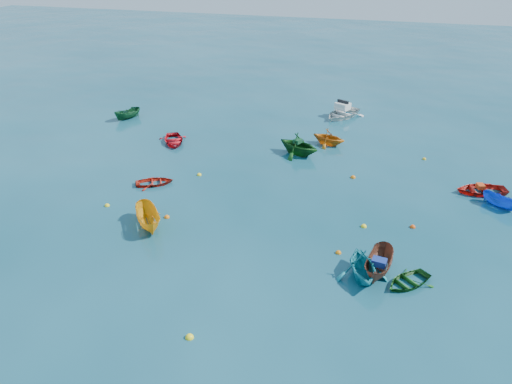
# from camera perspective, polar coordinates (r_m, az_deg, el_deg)

# --- Properties ---
(ground) EXTENTS (160.00, 160.00, 0.00)m
(ground) POSITION_cam_1_polar(r_m,az_deg,el_deg) (27.48, -2.87, -5.39)
(ground) COLOR #0A3C4C
(ground) RESTS_ON ground
(sampan_brown_mid) EXTENTS (1.65, 3.26, 1.21)m
(sampan_brown_mid) POSITION_cam_1_polar(r_m,az_deg,el_deg) (25.62, 13.77, -9.02)
(sampan_brown_mid) COLOR brown
(sampan_brown_mid) RESTS_ON ground
(sampan_yellow_mid) EXTENTS (2.94, 3.35, 1.26)m
(sampan_yellow_mid) POSITION_cam_1_polar(r_m,az_deg,el_deg) (29.18, -12.07, -3.90)
(sampan_yellow_mid) COLOR orange
(sampan_yellow_mid) RESTS_ON ground
(dinghy_green_e) EXTENTS (2.99, 3.05, 0.52)m
(dinghy_green_e) POSITION_cam_1_polar(r_m,az_deg,el_deg) (25.30, 16.92, -10.01)
(dinghy_green_e) COLOR #114B14
(dinghy_green_e) RESTS_ON ground
(dinghy_cyan_se) EXTENTS (3.29, 3.55, 1.54)m
(dinghy_cyan_se) POSITION_cam_1_polar(r_m,az_deg,el_deg) (25.20, 11.93, -9.47)
(dinghy_cyan_se) COLOR teal
(dinghy_cyan_se) RESTS_ON ground
(dinghy_red_nw) EXTENTS (3.04, 2.75, 0.52)m
(dinghy_red_nw) POSITION_cam_1_polar(r_m,az_deg,el_deg) (33.95, -11.49, 0.88)
(dinghy_red_nw) COLOR #B61E0F
(dinghy_red_nw) RESTS_ON ground
(dinghy_green_n) EXTENTS (4.23, 3.99, 1.76)m
(dinghy_green_n) POSITION_cam_1_polar(r_m,az_deg,el_deg) (38.02, 4.84, 4.33)
(dinghy_green_n) COLOR #0F4414
(dinghy_green_n) RESTS_ON ground
(dinghy_red_ne) EXTENTS (3.72, 3.09, 0.67)m
(dinghy_red_ne) POSITION_cam_1_polar(r_m,az_deg,el_deg) (35.30, 24.27, -0.08)
(dinghy_red_ne) COLOR red
(dinghy_red_ne) RESTS_ON ground
(sampan_blue_far) EXTENTS (2.38, 2.08, 0.90)m
(sampan_blue_far) POSITION_cam_1_polar(r_m,az_deg,el_deg) (34.02, 26.01, -1.50)
(sampan_blue_far) COLOR blue
(sampan_blue_far) RESTS_ON ground
(dinghy_red_far) EXTENTS (3.45, 3.80, 0.65)m
(dinghy_red_far) POSITION_cam_1_polar(r_m,az_deg,el_deg) (40.54, -9.39, 5.57)
(dinghy_red_far) COLOR red
(dinghy_red_far) RESTS_ON ground
(dinghy_orange_far) EXTENTS (3.29, 3.05, 1.42)m
(dinghy_orange_far) POSITION_cam_1_polar(r_m,az_deg,el_deg) (40.10, 8.24, 5.41)
(dinghy_orange_far) COLOR #C56812
(dinghy_orange_far) RESTS_ON ground
(sampan_green_far) EXTENTS (2.08, 2.80, 1.02)m
(sampan_green_far) POSITION_cam_1_polar(r_m,az_deg,el_deg) (46.85, -14.39, 8.11)
(sampan_green_far) COLOR #104723
(sampan_green_far) RESTS_ON ground
(motorboat_white) EXTENTS (4.53, 5.05, 1.46)m
(motorboat_white) POSITION_cam_1_polar(r_m,az_deg,el_deg) (46.60, 9.78, 8.47)
(motorboat_white) COLOR silver
(motorboat_white) RESTS_ON ground
(tarp_blue_a) EXTENTS (0.75, 0.62, 0.33)m
(tarp_blue_a) POSITION_cam_1_polar(r_m,az_deg,el_deg) (25.06, 13.89, -7.79)
(tarp_blue_a) COLOR navy
(tarp_blue_a) RESTS_ON sampan_brown_mid
(tarp_green_b) EXTENTS (0.69, 0.77, 0.31)m
(tarp_green_b) POSITION_cam_1_polar(r_m,az_deg,el_deg) (37.67, 4.78, 5.82)
(tarp_green_b) COLOR #114725
(tarp_green_b) RESTS_ON dinghy_green_n
(tarp_orange_b) EXTENTS (0.57, 0.66, 0.27)m
(tarp_orange_b) POSITION_cam_1_polar(r_m,az_deg,el_deg) (35.06, 24.27, 0.60)
(tarp_orange_b) COLOR #CA4014
(tarp_orange_b) RESTS_ON dinghy_red_ne
(buoy_or_a) EXTENTS (0.32, 0.32, 0.32)m
(buoy_or_a) POSITION_cam_1_polar(r_m,az_deg,el_deg) (30.14, -11.85, -2.78)
(buoy_or_a) COLOR orange
(buoy_or_a) RESTS_ON ground
(buoy_ye_a) EXTENTS (0.36, 0.36, 0.36)m
(buoy_ye_a) POSITION_cam_1_polar(r_m,az_deg,el_deg) (21.72, -7.61, -16.18)
(buoy_ye_a) COLOR yellow
(buoy_ye_a) RESTS_ON ground
(buoy_or_b) EXTENTS (0.31, 0.31, 0.31)m
(buoy_or_b) POSITION_cam_1_polar(r_m,az_deg,el_deg) (26.67, 9.39, -6.91)
(buoy_or_b) COLOR orange
(buoy_or_b) RESTS_ON ground
(buoy_ye_b) EXTENTS (0.32, 0.32, 0.32)m
(buoy_ye_b) POSITION_cam_1_polar(r_m,az_deg,el_deg) (31.98, -16.65, -1.54)
(buoy_ye_b) COLOR yellow
(buoy_ye_b) RESTS_ON ground
(buoy_or_c) EXTENTS (0.33, 0.33, 0.33)m
(buoy_or_c) POSITION_cam_1_polar(r_m,az_deg,el_deg) (29.89, -10.15, -2.89)
(buoy_or_c) COLOR orange
(buoy_or_c) RESTS_ON ground
(buoy_ye_c) EXTENTS (0.34, 0.34, 0.34)m
(buoy_ye_c) POSITION_cam_1_polar(r_m,az_deg,el_deg) (29.19, 12.20, -3.91)
(buoy_ye_c) COLOR yellow
(buoy_ye_c) RESTS_ON ground
(buoy_or_d) EXTENTS (0.33, 0.33, 0.33)m
(buoy_or_d) POSITION_cam_1_polar(r_m,az_deg,el_deg) (29.84, 17.45, -3.87)
(buoy_or_d) COLOR #E0490C
(buoy_or_d) RESTS_ON ground
(buoy_ye_d) EXTENTS (0.32, 0.32, 0.32)m
(buoy_ye_d) POSITION_cam_1_polar(r_m,az_deg,el_deg) (34.75, -6.51, 1.93)
(buoy_ye_d) COLOR yellow
(buoy_ye_d) RESTS_ON ground
(buoy_or_e) EXTENTS (0.35, 0.35, 0.35)m
(buoy_or_e) POSITION_cam_1_polar(r_m,az_deg,el_deg) (34.80, 11.02, 1.61)
(buoy_or_e) COLOR orange
(buoy_or_e) RESTS_ON ground
(buoy_ye_e) EXTENTS (0.29, 0.29, 0.29)m
(buoy_ye_e) POSITION_cam_1_polar(r_m,az_deg,el_deg) (39.03, 18.66, 3.56)
(buoy_ye_e) COLOR gold
(buoy_ye_e) RESTS_ON ground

